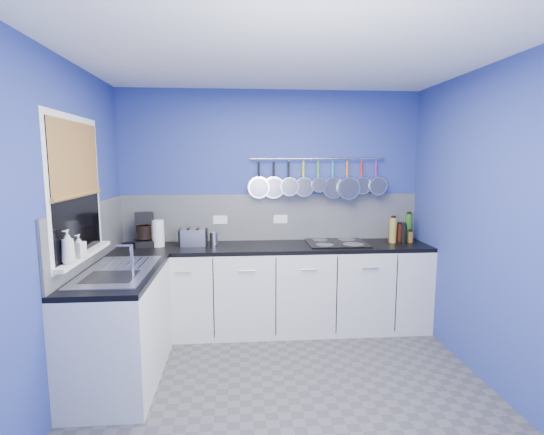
{
  "coord_description": "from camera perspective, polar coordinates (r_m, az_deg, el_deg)",
  "views": [
    {
      "loc": [
        -0.34,
        -2.9,
        1.76
      ],
      "look_at": [
        -0.05,
        0.75,
        1.25
      ],
      "focal_mm": 27.04,
      "sensor_mm": 36.0,
      "label": 1
    }
  ],
  "objects": [
    {
      "name": "wall_front",
      "position": [
        1.52,
        8.89,
        -11.75
      ],
      "size": [
        3.2,
        0.02,
        2.5
      ],
      "primitive_type": "cube",
      "color": "navy",
      "rests_on": "ground"
    },
    {
      "name": "pan_2",
      "position": [
        4.38,
        2.32,
        5.63
      ],
      "size": [
        0.2,
        0.12,
        0.39
      ],
      "primitive_type": null,
      "color": "silver",
      "rests_on": "pot_rail"
    },
    {
      "name": "condiment_4",
      "position": [
        4.52,
        17.9,
        -2.16
      ],
      "size": [
        0.05,
        0.05,
        0.2
      ],
      "primitive_type": "cylinder",
      "color": "black",
      "rests_on": "worktop_back"
    },
    {
      "name": "sink_unit",
      "position": [
        3.45,
        -20.69,
        -6.96
      ],
      "size": [
        0.5,
        0.95,
        0.01
      ],
      "primitive_type": "cube",
      "color": "silver",
      "rests_on": "worktop_left"
    },
    {
      "name": "window_frame",
      "position": [
        3.44,
        -25.63,
        3.64
      ],
      "size": [
        0.01,
        1.0,
        1.1
      ],
      "primitive_type": "cube",
      "color": "white",
      "rests_on": "wall_left"
    },
    {
      "name": "pan_6",
      "position": [
        4.5,
        10.41,
        5.29
      ],
      "size": [
        0.24,
        0.12,
        0.43
      ],
      "primitive_type": null,
      "color": "silver",
      "rests_on": "pot_rail"
    },
    {
      "name": "wall_left",
      "position": [
        3.21,
        -27.79,
        -2.15
      ],
      "size": [
        0.02,
        3.0,
        2.5
      ],
      "primitive_type": "cube",
      "color": "navy",
      "rests_on": "ground"
    },
    {
      "name": "wall_back",
      "position": [
        4.46,
        -0.14,
        1.35
      ],
      "size": [
        3.2,
        0.02,
        2.5
      ],
      "primitive_type": "cube",
      "color": "navy",
      "rests_on": "ground"
    },
    {
      "name": "hob",
      "position": [
        4.36,
        8.92,
        -3.47
      ],
      "size": [
        0.61,
        0.54,
        0.01
      ],
      "primitive_type": "cube",
      "color": "black",
      "rests_on": "worktop_back"
    },
    {
      "name": "ceiling",
      "position": [
        3.02,
        2.25,
        22.31
      ],
      "size": [
        3.2,
        3.0,
        0.02
      ],
      "primitive_type": "cube",
      "color": "white",
      "rests_on": "ground"
    },
    {
      "name": "socket_left",
      "position": [
        4.43,
        -7.22,
        -0.32
      ],
      "size": [
        0.15,
        0.01,
        0.09
      ],
      "primitive_type": "cube",
      "color": "white",
      "rests_on": "backsplash_back"
    },
    {
      "name": "toaster",
      "position": [
        4.25,
        -10.91,
        -2.75
      ],
      "size": [
        0.27,
        0.17,
        0.17
      ],
      "primitive_type": "cube",
      "rotation": [
        0.0,
        0.0,
        -0.06
      ],
      "color": "silver",
      "rests_on": "worktop_back"
    },
    {
      "name": "backsplash_left",
      "position": [
        3.77,
        -23.83,
        -2.08
      ],
      "size": [
        0.02,
        1.8,
        0.5
      ],
      "primitive_type": "cube",
      "color": "#97989C",
      "rests_on": "wall_left"
    },
    {
      "name": "pan_0",
      "position": [
        4.35,
        -1.85,
        5.45
      ],
      "size": [
        0.23,
        0.06,
        0.42
      ],
      "primitive_type": null,
      "color": "silver",
      "rests_on": "pot_rail"
    },
    {
      "name": "condiment_5",
      "position": [
        4.5,
        16.51,
        -1.71
      ],
      "size": [
        0.07,
        0.07,
        0.27
      ],
      "primitive_type": "cylinder",
      "color": "olive",
      "rests_on": "worktop_back"
    },
    {
      "name": "canister",
      "position": [
        4.3,
        -8.1,
        -2.86
      ],
      "size": [
        0.1,
        0.1,
        0.12
      ],
      "primitive_type": "cylinder",
      "rotation": [
        0.0,
        0.0,
        0.24
      ],
      "color": "silver",
      "rests_on": "worktop_back"
    },
    {
      "name": "worktop_left",
      "position": [
        3.46,
        -20.67,
        -7.35
      ],
      "size": [
        0.6,
        1.2,
        0.04
      ],
      "primitive_type": "cube",
      "color": "black",
      "rests_on": "cabinet_run_left"
    },
    {
      "name": "window_sill",
      "position": [
        3.5,
        -24.74,
        -4.78
      ],
      "size": [
        0.1,
        0.98,
        0.03
      ],
      "primitive_type": "cube",
      "color": "white",
      "rests_on": "wall_left"
    },
    {
      "name": "pan_8",
      "position": [
        4.59,
        14.27,
        5.52
      ],
      "size": [
        0.2,
        0.12,
        0.39
      ],
      "primitive_type": null,
      "color": "silver",
      "rests_on": "pot_rail"
    },
    {
      "name": "wall_right",
      "position": [
        3.54,
        29.02,
        -1.37
      ],
      "size": [
        0.02,
        3.0,
        2.5
      ],
      "primitive_type": "cube",
      "color": "navy",
      "rests_on": "ground"
    },
    {
      "name": "cabinet_run_back",
      "position": [
        4.33,
        0.19,
        -9.98
      ],
      "size": [
        3.2,
        0.6,
        0.86
      ],
      "primitive_type": "cube",
      "color": "silver",
      "rests_on": "ground"
    },
    {
      "name": "worktop_back",
      "position": [
        4.21,
        0.19,
        -4.14
      ],
      "size": [
        3.2,
        0.6,
        0.04
      ],
      "primitive_type": "cube",
      "color": "black",
      "rests_on": "cabinet_run_back"
    },
    {
      "name": "coffee_maker",
      "position": [
        4.33,
        -17.38,
        -1.62
      ],
      "size": [
        0.24,
        0.25,
        0.34
      ],
      "primitive_type": null,
      "rotation": [
        0.0,
        0.0,
        0.27
      ],
      "color": "black",
      "rests_on": "worktop_back"
    },
    {
      "name": "pan_7",
      "position": [
        4.54,
        12.36,
        5.62
      ],
      "size": [
        0.19,
        0.09,
        0.38
      ],
      "primitive_type": null,
      "color": "silver",
      "rests_on": "pot_rail"
    },
    {
      "name": "cabinet_run_left",
      "position": [
        3.6,
        -20.31,
        -14.28
      ],
      "size": [
        0.6,
        1.2,
        0.86
      ],
      "primitive_type": "cube",
      "color": "silver",
      "rests_on": "ground"
    },
    {
      "name": "backsplash_back",
      "position": [
        4.45,
        -0.12,
        0.04
      ],
      "size": [
        3.2,
        0.02,
        0.5
      ],
      "primitive_type": "cube",
      "color": "#97989C",
      "rests_on": "wall_back"
    },
    {
      "name": "socket_right",
      "position": [
        4.45,
        1.18,
        -0.23
      ],
      "size": [
        0.15,
        0.01,
        0.09
      ],
      "primitive_type": "cube",
      "color": "white",
      "rests_on": "backsplash_back"
    },
    {
      "name": "pan_4",
      "position": [
        4.43,
        6.43,
        5.82
      ],
      "size": [
        0.17,
        0.11,
        0.36
      ],
      "primitive_type": null,
      "color": "silver",
      "rests_on": "pot_rail"
    },
    {
      "name": "condiment_1",
      "position": [
        4.62,
        17.31,
        -2.0
      ],
      "size": [
        0.07,
        0.07,
        0.19
      ],
      "primitive_type": "cylinder",
      "color": "#4C190C",
      "rests_on": "worktop_back"
    },
    {
      "name": "floor",
      "position": [
        3.42,
        2.0,
        -23.28
      ],
      "size": [
        3.2,
        3.0,
        0.02
      ],
      "primitive_type": "cube",
      "color": "#47474C",
      "rests_on": "ground"
    },
    {
      "name": "condiment_0",
      "position": [
        4.63,
        18.46,
        -1.32
      ],
      "size": [
        0.07,
        0.07,
        0.3
      ],
      "primitive_type": "cylinder",
      "color": "#265919",
      "rests_on": "worktop_back"
    },
    {
      "name": "window_glass",
      "position": [
        3.44,
        -25.55,
        3.65
      ],
      "size": [
        0.01,
        0.9,
        1.0
      ],
      "primitive_type": "cube",
      "color": "black",
      "rests_on": "wall_left"
    },
    {
      "name": "pan_3",
      "position": [
        4.4,
        4.38,
        5.55
      ],
      "size": [
        0.21,
        0.09,
        0.4
      ],
      "primitive_type": null,
      "color": "silver",
      "rests_on": "pot_rail"
    },
    {
      "name": "mixer_tap",
      "position": [
        3.21,
        -18.92,
        -5.66
      ],
      "size": [
        0.12,
        0.08,
        0.26
      ],
      "primitive_type": null,
      "color": "silver",
      "rests_on": "worktop_left"
    },
    {
      "name": "condiment_2",
      "position": [
        4.59,
        16.27,
        -2.49
      ],
      "size": [
        0.06,
        0.06,
        0.11
      ],
      "primitive_type": "cylinder",
      "color": "brown",
      "rests_on": "worktop_back"
    },
    {
      "name": "paper_towel",
      "position": [
        4.28,
        -15.56,
        -2.14
      ],
      "size": [
        0.13,
        0.13,
        0.27
      ],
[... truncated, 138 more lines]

